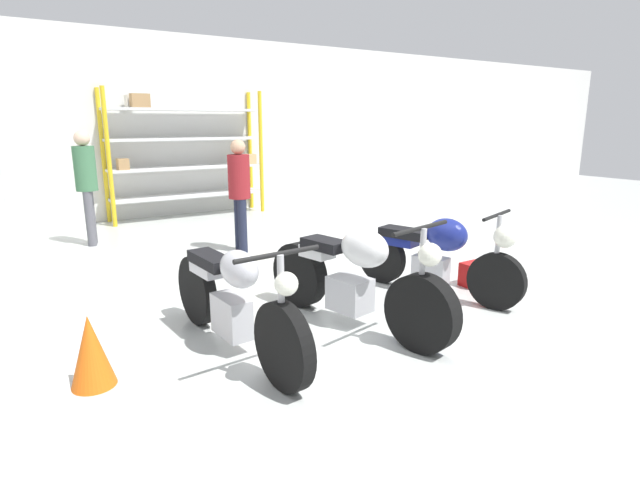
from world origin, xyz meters
TOP-DOWN VIEW (x-y plane):
  - ground_plane at (0.00, 0.00)m, footprint 30.00×30.00m
  - back_wall at (0.00, 6.48)m, footprint 30.00×0.08m
  - shelving_rack at (0.42, 6.11)m, footprint 3.11×0.63m
  - motorcycle_silver at (-1.22, -0.17)m, footprint 0.68×2.20m
  - motorcycle_white at (-0.04, -0.28)m, footprint 0.82×2.19m
  - motorcycle_blue at (1.25, -0.07)m, footprint 0.89×1.93m
  - person_browsing at (-1.63, 4.56)m, footprint 0.39×0.39m
  - person_near_rack at (0.20, 2.92)m, footprint 0.35×0.35m
  - toolbox at (1.93, -0.09)m, footprint 0.44×0.26m
  - traffic_cone at (-2.32, -0.14)m, footprint 0.32×0.32m

SIDE VIEW (x-z plane):
  - ground_plane at x=0.00m, z-range 0.00..0.00m
  - toolbox at x=1.93m, z-range 0.00..0.28m
  - traffic_cone at x=-2.32m, z-range 0.00..0.55m
  - motorcycle_silver at x=-1.22m, z-range -0.05..0.97m
  - motorcycle_white at x=-0.04m, z-range -0.07..1.01m
  - motorcycle_blue at x=1.25m, z-range -0.02..0.98m
  - person_near_rack at x=0.20m, z-range 0.14..1.80m
  - person_browsing at x=-1.63m, z-range 0.16..1.94m
  - shelving_rack at x=0.42m, z-range 0.08..2.59m
  - back_wall at x=0.00m, z-range 0.00..3.60m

